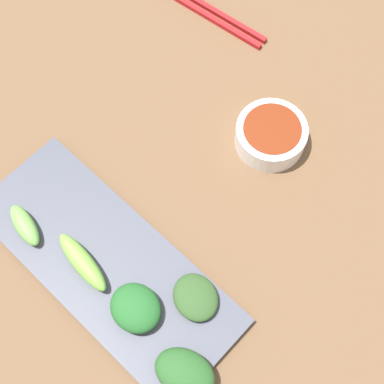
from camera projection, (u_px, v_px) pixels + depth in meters
tabletop at (175, 212)px, 0.81m from camera, size 2.10×2.10×0.02m
sauce_bowl at (271, 135)px, 0.82m from camera, size 0.10×0.10×0.04m
serving_plate at (107, 264)px, 0.76m from camera, size 0.15×0.38×0.01m
broccoli_stalk_0 at (82, 262)px, 0.74m from camera, size 0.04×0.10×0.03m
broccoli_leafy_1 at (196, 297)px, 0.73m from camera, size 0.07×0.08×0.02m
broccoli_leafy_2 at (136, 308)px, 0.72m from camera, size 0.06×0.07×0.03m
broccoli_stalk_3 at (25, 225)px, 0.77m from camera, size 0.04×0.07×0.02m
broccoli_leafy_4 at (185, 373)px, 0.69m from camera, size 0.07×0.09×0.03m
chopsticks at (203, 9)px, 0.93m from camera, size 0.05×0.23×0.01m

